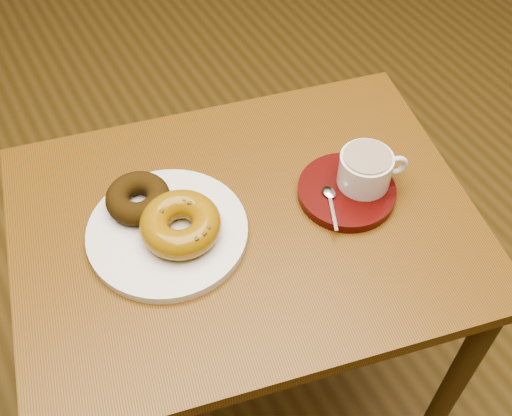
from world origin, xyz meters
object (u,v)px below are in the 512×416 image
coffee_cup (366,169)px  donut_plate (168,232)px  cafe_table (246,260)px  saucer (347,191)px

coffee_cup → donut_plate: bearing=-170.9°
cafe_table → coffee_cup: size_ratio=7.54×
donut_plate → coffee_cup: 0.33m
cafe_table → coffee_cup: bearing=2.6°
saucer → coffee_cup: 0.05m
saucer → coffee_cup: coffee_cup is taller
donut_plate → saucer: saucer is taller
cafe_table → coffee_cup: 0.26m
donut_plate → coffee_cup: bearing=-12.2°
saucer → cafe_table: bearing=168.9°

